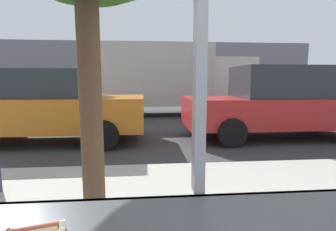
{
  "coord_description": "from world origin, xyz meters",
  "views": [
    {
      "loc": [
        -0.25,
        -1.08,
        1.45
      ],
      "look_at": [
        0.05,
        2.28,
        0.99
      ],
      "focal_mm": 27.9,
      "sensor_mm": 36.0,
      "label": 1
    }
  ],
  "objects": [
    {
      "name": "ground_plane",
      "position": [
        0.0,
        8.0,
        0.0
      ],
      "size": [
        60.0,
        60.0,
        0.0
      ],
      "primitive_type": "plane",
      "color": "#38383A"
    },
    {
      "name": "parked_car_orange",
      "position": [
        -2.46,
        5.15,
        0.86
      ],
      "size": [
        4.34,
        1.93,
        1.69
      ],
      "color": "orange",
      "rests_on": "ground"
    },
    {
      "name": "box_truck",
      "position": [
        0.63,
        9.88,
        1.57
      ],
      "size": [
        6.85,
        2.44,
        2.86
      ],
      "color": "beige",
      "rests_on": "ground"
    },
    {
      "name": "building_facade_far",
      "position": [
        0.0,
        21.55,
        2.31
      ],
      "size": [
        28.0,
        1.2,
        4.62
      ],
      "primitive_type": "cube",
      "color": "gray",
      "rests_on": "ground"
    },
    {
      "name": "parked_car_red",
      "position": [
        3.12,
        5.15,
        0.89
      ],
      "size": [
        4.63,
        1.88,
        1.79
      ],
      "color": "red",
      "rests_on": "ground"
    },
    {
      "name": "sidewalk_strip",
      "position": [
        0.0,
        1.6,
        0.05
      ],
      "size": [
        16.0,
        2.8,
        0.1
      ],
      "primitive_type": "cube",
      "color": "#B2ADA3",
      "rests_on": "ground"
    }
  ]
}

